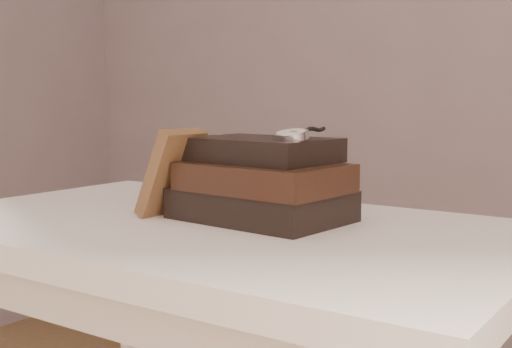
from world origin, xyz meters
The scene contains 5 objects.
table centered at (0.00, 0.35, 0.66)m, with size 1.00×0.60×0.75m.
book_stack centered at (0.06, 0.40, 0.81)m, with size 0.29×0.21×0.13m.
journal centered at (-0.09, 0.34, 0.82)m, with size 0.02×0.09×0.15m, color #492E1C.
pocket_watch centered at (0.12, 0.39, 0.89)m, with size 0.06×0.16×0.02m.
eyeglasses centered at (-0.03, 0.50, 0.83)m, with size 0.12×0.14×0.05m.
Camera 1 is at (0.66, -0.49, 0.95)m, focal length 46.82 mm.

